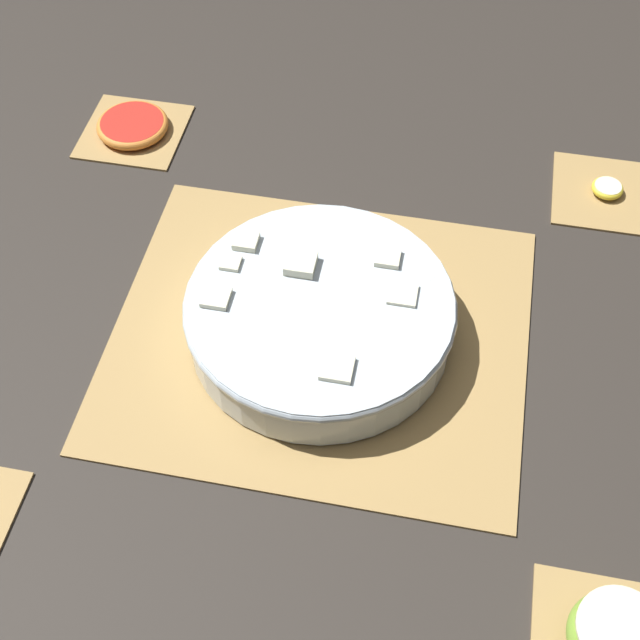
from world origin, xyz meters
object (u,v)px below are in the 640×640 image
Objects in this scene: banana_coin_single at (607,188)px; grapefruit_slice at (133,125)px; fruit_salad_bowl at (320,314)px; apple_half at (616,638)px.

banana_coin_single is 0.59m from grapefruit_slice.
fruit_salad_bowl is 7.40× the size of banana_coin_single.
apple_half reaches higher than banana_coin_single.
fruit_salad_bowl reaches higher than grapefruit_slice.
fruit_salad_bowl is 3.52× the size of apple_half.
apple_half is (-0.30, 0.27, -0.01)m from fruit_salad_bowl.
apple_half is at bearing 137.20° from fruit_salad_bowl.
banana_coin_single is (0.00, -0.55, -0.02)m from apple_half.
banana_coin_single is at bearing -137.24° from fruit_salad_bowl.
grapefruit_slice is (0.59, -0.55, -0.02)m from apple_half.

